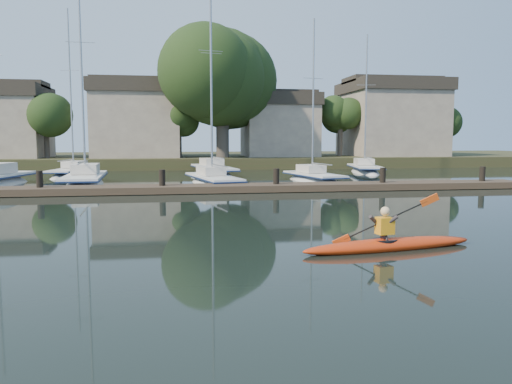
{
  "coord_description": "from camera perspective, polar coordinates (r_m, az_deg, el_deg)",
  "views": [
    {
      "loc": [
        -2.17,
        -12.07,
        2.81
      ],
      "look_at": [
        0.13,
        2.67,
        1.2
      ],
      "focal_mm": 35.0,
      "sensor_mm": 36.0,
      "label": 1
    }
  ],
  "objects": [
    {
      "name": "ground",
      "position": [
        12.58,
        1.28,
        -6.75
      ],
      "size": [
        160.0,
        160.0,
        0.0
      ],
      "primitive_type": "plane",
      "color": "black",
      "rests_on": "ground"
    },
    {
      "name": "kayak",
      "position": [
        13.13,
        14.95,
        -5.57
      ],
      "size": [
        4.87,
        1.41,
        1.54
      ],
      "rotation": [
        0.0,
        0.0,
        0.16
      ],
      "color": "red",
      "rests_on": "ground"
    },
    {
      "name": "dock",
      "position": [
        26.29,
        -4.1,
        0.46
      ],
      "size": [
        34.0,
        2.0,
        1.8
      ],
      "color": "#4B392B",
      "rests_on": "ground"
    },
    {
      "name": "sailboat_1",
      "position": [
        31.75,
        -18.92,
        0.39
      ],
      "size": [
        2.81,
        9.05,
        14.59
      ],
      "rotation": [
        0.0,
        0.0,
        0.07
      ],
      "color": "silver",
      "rests_on": "ground"
    },
    {
      "name": "sailboat_2",
      "position": [
        30.25,
        -4.93,
        0.49
      ],
      "size": [
        3.59,
        8.49,
        13.69
      ],
      "rotation": [
        0.0,
        0.0,
        0.21
      ],
      "color": "silver",
      "rests_on": "ground"
    },
    {
      "name": "sailboat_3",
      "position": [
        32.69,
        6.58,
        0.89
      ],
      "size": [
        3.23,
        7.38,
        11.53
      ],
      "rotation": [
        0.0,
        0.0,
        0.2
      ],
      "color": "silver",
      "rests_on": "ground"
    },
    {
      "name": "sailboat_5",
      "position": [
        40.07,
        -20.19,
        1.52
      ],
      "size": [
        3.08,
        8.33,
        13.47
      ],
      "rotation": [
        0.0,
        0.0,
        -0.15
      ],
      "color": "silver",
      "rests_on": "ground"
    },
    {
      "name": "sailboat_6",
      "position": [
        39.48,
        -4.91,
        1.79
      ],
      "size": [
        3.64,
        10.29,
        16.03
      ],
      "rotation": [
        0.0,
        0.0,
        0.15
      ],
      "color": "silver",
      "rests_on": "ground"
    },
    {
      "name": "sailboat_7",
      "position": [
        41.99,
        12.32,
        1.94
      ],
      "size": [
        3.32,
        7.9,
        12.36
      ],
      "rotation": [
        0.0,
        0.0,
        -0.18
      ],
      "color": "silver",
      "rests_on": "ground"
    },
    {
      "name": "shore",
      "position": [
        52.5,
        -4.78,
        6.6
      ],
      "size": [
        90.0,
        25.25,
        12.75
      ],
      "color": "#30371B",
      "rests_on": "ground"
    }
  ]
}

